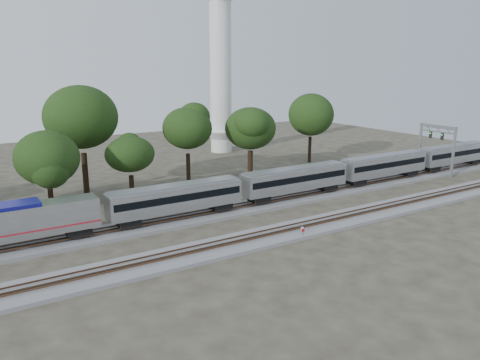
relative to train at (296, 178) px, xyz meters
The scene contains 14 objects.
ground 15.56m from the train, 156.86° to the right, with size 160.00×160.00×0.00m, color #383328.
track_far 14.32m from the train, behind, with size 160.00×5.00×0.73m.
track_near 17.47m from the train, 144.54° to the right, with size 160.00×5.00×0.73m.
train is the anchor object (origin of this frame).
switch_stand_red 14.92m from the train, 125.31° to the right, with size 0.35×0.08×1.11m.
switch_stand_white 14.16m from the train, 125.49° to the right, with size 0.33×0.13×1.06m.
switch_lever 14.88m from the train, 127.21° to the right, with size 0.50×0.30×0.30m, color #512D19.
signal_gantry 29.96m from the train, ahead, with size 0.58×6.82×8.29m.
tree_2 31.61m from the train, 160.23° to the left, with size 7.28×7.28×10.27m.
tree_3 30.78m from the train, 141.66° to the left, with size 11.11×11.11×15.66m.
tree_4 22.50m from the train, 148.27° to the left, with size 6.47×6.47×9.13m.
tree_5 19.18m from the train, 116.30° to the left, with size 8.71×8.71×12.28m.
tree_6 15.80m from the train, 81.10° to the left, with size 8.13×8.13×11.47m.
tree_7 26.98m from the train, 45.69° to the left, with size 9.14×9.14×12.89m.
Camera 1 is at (-24.89, -42.11, 17.90)m, focal length 35.00 mm.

